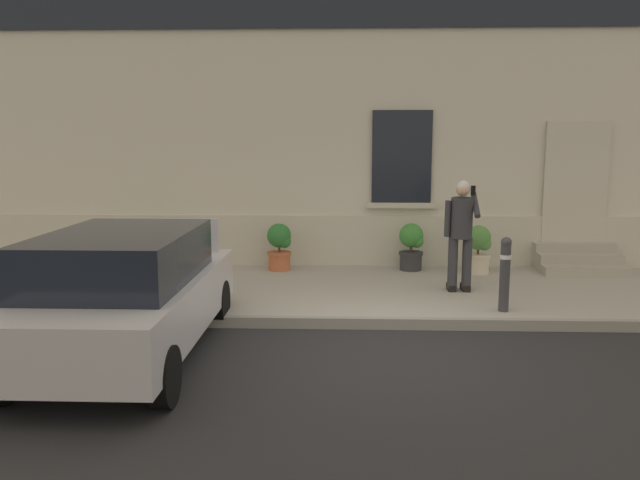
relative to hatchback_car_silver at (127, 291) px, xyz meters
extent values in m
plane|color=#232326|center=(2.93, 0.31, -0.79)|extent=(80.00, 80.00, 0.00)
cube|color=#99968E|center=(2.93, 3.11, -0.71)|extent=(24.00, 3.60, 0.15)
cube|color=gray|center=(2.93, 1.25, -0.71)|extent=(24.00, 0.12, 0.15)
cube|color=beige|center=(2.93, 5.61, 2.96)|extent=(24.00, 1.40, 7.50)
cube|color=#BCB7A8|center=(2.93, 4.89, -0.24)|extent=(24.00, 0.08, 1.10)
cube|color=brown|center=(6.76, 4.88, 0.89)|extent=(1.00, 0.08, 2.10)
cube|color=#BCB7A8|center=(6.76, 4.86, 0.94)|extent=(1.16, 0.06, 2.24)
cube|color=black|center=(3.56, 4.88, 1.41)|extent=(1.10, 0.06, 1.70)
cube|color=#BCB7A8|center=(3.56, 4.85, 0.51)|extent=(1.30, 0.12, 0.10)
cube|color=#9E998E|center=(6.76, 4.11, -0.56)|extent=(1.48, 0.32, 0.16)
cube|color=#9E998E|center=(6.76, 4.43, -0.48)|extent=(1.48, 0.32, 0.32)
cube|color=#9E998E|center=(6.76, 4.75, -0.40)|extent=(1.48, 0.32, 0.48)
cube|color=#B7B7BF|center=(0.00, 0.02, -0.17)|extent=(1.77, 4.01, 0.64)
cube|color=black|center=(0.00, -0.13, 0.43)|extent=(1.55, 2.41, 0.56)
cube|color=black|center=(-0.01, 2.04, -0.39)|extent=(1.66, 0.11, 0.20)
cube|color=yellow|center=(-0.01, 2.04, -0.21)|extent=(0.52, 0.02, 0.12)
cube|color=#B21414|center=(-0.77, 2.03, 0.05)|extent=(0.16, 0.04, 0.18)
cube|color=#B21414|center=(0.74, 2.03, 0.05)|extent=(0.16, 0.04, 0.18)
cube|color=#B7B7BF|center=(-0.01, 1.77, 0.33)|extent=(1.49, 0.07, 0.60)
cylinder|color=black|center=(0.80, -1.38, -0.49)|extent=(0.20, 0.60, 0.60)
cylinder|color=black|center=(-0.80, 1.42, -0.49)|extent=(0.20, 0.60, 0.60)
cylinder|color=black|center=(0.79, 1.42, -0.49)|extent=(0.20, 0.60, 0.60)
cylinder|color=#333338|center=(4.73, 1.66, -0.16)|extent=(0.14, 0.14, 0.95)
sphere|color=#333338|center=(4.73, 1.66, 0.33)|extent=(0.15, 0.15, 0.15)
cylinder|color=silver|center=(4.73, 1.66, 0.13)|extent=(0.15, 0.15, 0.06)
cylinder|color=#2D2D33|center=(4.21, 2.82, -0.19)|extent=(0.15, 0.15, 0.82)
cube|color=black|center=(4.21, 2.88, -0.59)|extent=(0.12, 0.28, 0.10)
cylinder|color=#2D2D33|center=(4.43, 2.82, -0.19)|extent=(0.15, 0.15, 0.82)
cube|color=black|center=(4.43, 2.88, -0.59)|extent=(0.12, 0.28, 0.10)
cylinder|color=#2D2D33|center=(4.32, 2.79, 0.53)|extent=(0.34, 0.39, 0.64)
sphere|color=tan|center=(4.32, 2.76, 0.98)|extent=(0.22, 0.22, 0.22)
sphere|color=silver|center=(4.32, 2.76, 1.01)|extent=(0.21, 0.21, 0.21)
cylinder|color=#2D2D33|center=(4.10, 2.78, 0.52)|extent=(0.09, 0.13, 0.57)
cylinder|color=#2D2D33|center=(4.52, 2.78, 0.74)|extent=(0.09, 0.44, 0.39)
cube|color=black|center=(4.47, 2.74, 0.96)|extent=(0.07, 0.02, 0.15)
cylinder|color=#606B38|center=(-1.08, 4.55, -0.47)|extent=(0.40, 0.40, 0.34)
cylinder|color=#606B38|center=(-1.08, 4.55, -0.33)|extent=(0.44, 0.44, 0.05)
cylinder|color=#47331E|center=(-1.08, 4.55, -0.18)|extent=(0.04, 0.04, 0.24)
sphere|color=#387F33|center=(-1.08, 4.55, 0.00)|extent=(0.44, 0.44, 0.44)
sphere|color=#387F33|center=(-0.98, 4.50, -0.10)|extent=(0.24, 0.24, 0.24)
cylinder|color=#B25B38|center=(1.32, 4.37, -0.47)|extent=(0.40, 0.40, 0.34)
cylinder|color=#B25B38|center=(1.32, 4.37, -0.33)|extent=(0.44, 0.44, 0.05)
cylinder|color=#47331E|center=(1.32, 4.37, -0.18)|extent=(0.04, 0.04, 0.24)
sphere|color=#286B2D|center=(1.32, 4.37, 0.00)|extent=(0.44, 0.44, 0.44)
sphere|color=#286B2D|center=(1.42, 4.32, -0.10)|extent=(0.24, 0.24, 0.24)
cylinder|color=#2D2D30|center=(3.73, 4.47, -0.47)|extent=(0.40, 0.40, 0.34)
cylinder|color=#2D2D30|center=(3.73, 4.47, -0.33)|extent=(0.44, 0.44, 0.05)
cylinder|color=#47331E|center=(3.73, 4.47, -0.18)|extent=(0.04, 0.04, 0.24)
sphere|color=#387F33|center=(3.73, 4.47, 0.00)|extent=(0.44, 0.44, 0.44)
sphere|color=#387F33|center=(3.83, 4.42, -0.10)|extent=(0.24, 0.24, 0.24)
cylinder|color=beige|center=(4.90, 4.24, -0.47)|extent=(0.40, 0.40, 0.34)
cylinder|color=beige|center=(4.90, 4.24, -0.33)|extent=(0.44, 0.44, 0.05)
cylinder|color=#47331E|center=(4.90, 4.24, -0.18)|extent=(0.04, 0.04, 0.24)
sphere|color=#4C843D|center=(4.90, 4.24, 0.00)|extent=(0.44, 0.44, 0.44)
sphere|color=#4C843D|center=(5.00, 4.19, -0.10)|extent=(0.24, 0.24, 0.24)
camera|label=1|loc=(2.49, -7.09, 1.73)|focal=35.92mm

